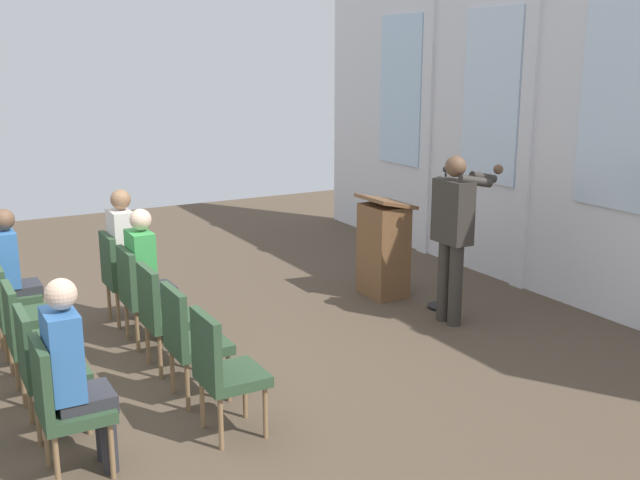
% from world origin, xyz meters
% --- Properties ---
extents(ground_plane, '(14.18, 14.18, 0.00)m').
position_xyz_m(ground_plane, '(0.00, 0.00, 0.00)').
color(ground_plane, brown).
extents(rear_partition, '(9.27, 0.14, 4.43)m').
position_xyz_m(rear_partition, '(0.04, 5.45, 2.22)').
color(rear_partition, silver).
rests_on(rear_partition, ground).
extents(speaker, '(0.52, 0.69, 1.72)m').
position_xyz_m(speaker, '(0.27, 3.91, 1.00)').
color(speaker, '#332D28').
rests_on(speaker, ground).
extents(mic_stand, '(0.28, 0.28, 1.55)m').
position_xyz_m(mic_stand, '(-0.12, 4.11, 0.34)').
color(mic_stand, black).
rests_on(mic_stand, ground).
extents(lectern, '(0.60, 0.48, 1.16)m').
position_xyz_m(lectern, '(-0.81, 3.82, 0.55)').
color(lectern, brown).
rests_on(lectern, ground).
extents(chair_r0_c0, '(0.46, 0.44, 0.94)m').
position_xyz_m(chair_r0_c0, '(-1.36, 0.97, 0.53)').
color(chair_r0_c0, olive).
rests_on(chair_r0_c0, ground).
extents(audience_r0_c0, '(0.36, 0.39, 1.38)m').
position_xyz_m(audience_r0_c0, '(-1.36, 1.05, 0.76)').
color(audience_r0_c0, '#2D2D33').
rests_on(audience_r0_c0, ground).
extents(chair_r0_c1, '(0.46, 0.44, 0.94)m').
position_xyz_m(chair_r0_c1, '(-0.68, 0.97, 0.53)').
color(chair_r0_c1, olive).
rests_on(chair_r0_c1, ground).
extents(audience_r0_c1, '(0.36, 0.39, 1.31)m').
position_xyz_m(audience_r0_c1, '(-0.68, 1.06, 0.73)').
color(audience_r0_c1, '#2D2D33').
rests_on(audience_r0_c1, ground).
extents(chair_r0_c2, '(0.46, 0.44, 0.94)m').
position_xyz_m(chair_r0_c2, '(0.00, 0.97, 0.53)').
color(chair_r0_c2, olive).
rests_on(chair_r0_c2, ground).
extents(chair_r0_c3, '(0.46, 0.44, 0.94)m').
position_xyz_m(chair_r0_c3, '(0.68, 0.97, 0.53)').
color(chair_r0_c3, olive).
rests_on(chair_r0_c3, ground).
extents(chair_r0_c4, '(0.46, 0.44, 0.94)m').
position_xyz_m(chair_r0_c4, '(1.36, 0.97, 0.53)').
color(chair_r0_c4, olive).
rests_on(chair_r0_c4, ground).
extents(chair_r1_c0, '(0.46, 0.44, 0.94)m').
position_xyz_m(chair_r1_c0, '(-1.36, -0.12, 0.53)').
color(chair_r1_c0, olive).
rests_on(chair_r1_c0, ground).
extents(audience_r1_c0, '(0.36, 0.39, 1.30)m').
position_xyz_m(audience_r1_c0, '(-1.36, -0.04, 0.72)').
color(audience_r1_c0, '#2D2D33').
rests_on(audience_r1_c0, ground).
extents(chair_r1_c1, '(0.46, 0.44, 0.94)m').
position_xyz_m(chair_r1_c1, '(-0.68, -0.12, 0.53)').
color(chair_r1_c1, olive).
rests_on(chair_r1_c1, ground).
extents(chair_r1_c2, '(0.46, 0.44, 0.94)m').
position_xyz_m(chair_r1_c2, '(0.00, -0.12, 0.53)').
color(chair_r1_c2, olive).
rests_on(chair_r1_c2, ground).
extents(chair_r1_c3, '(0.46, 0.44, 0.94)m').
position_xyz_m(chair_r1_c3, '(0.68, -0.12, 0.53)').
color(chair_r1_c3, olive).
rests_on(chair_r1_c3, ground).
extents(chair_r1_c4, '(0.46, 0.44, 0.94)m').
position_xyz_m(chair_r1_c4, '(1.36, -0.12, 0.53)').
color(chair_r1_c4, olive).
rests_on(chair_r1_c4, ground).
extents(audience_r1_c4, '(0.36, 0.39, 1.34)m').
position_xyz_m(audience_r1_c4, '(1.36, -0.04, 0.74)').
color(audience_r1_c4, '#2D2D33').
rests_on(audience_r1_c4, ground).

